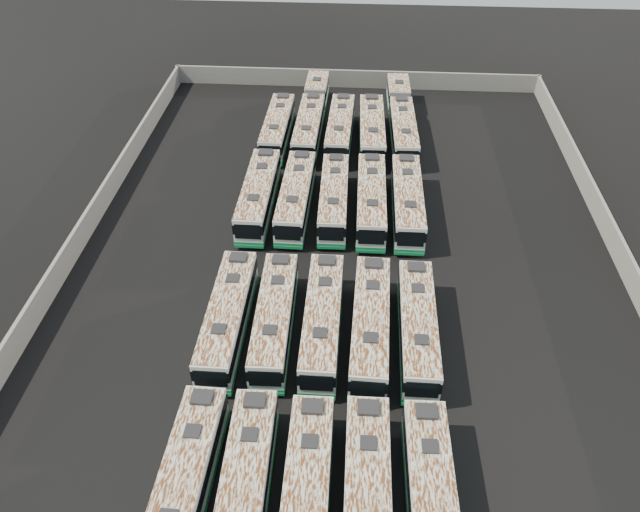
{
  "coord_description": "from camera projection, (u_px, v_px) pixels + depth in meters",
  "views": [
    {
      "loc": [
        0.65,
        -38.07,
        32.67
      ],
      "look_at": [
        -1.96,
        0.31,
        1.6
      ],
      "focal_mm": 35.0,
      "sensor_mm": 36.0,
      "label": 1
    }
  ],
  "objects": [
    {
      "name": "bus_front_center",
      "position": [
        306.0,
        498.0,
        33.31
      ],
      "size": [
        2.54,
        11.65,
        3.28
      ],
      "rotation": [
        0.0,
        0.0,
        0.01
      ],
      "color": "silver",
      "rests_on": "ground"
    },
    {
      "name": "ground",
      "position": [
        344.0,
        275.0,
        50.11
      ],
      "size": [
        140.0,
        140.0,
        0.0
      ],
      "primitive_type": "plane",
      "color": "black",
      "rests_on": "ground"
    },
    {
      "name": "bus_back_right",
      "position": [
        372.0,
        131.0,
        65.58
      ],
      "size": [
        2.79,
        12.05,
        3.38
      ],
      "rotation": [
        0.0,
        0.0,
        0.02
      ],
      "color": "silver",
      "rests_on": "ground"
    },
    {
      "name": "bus_front_left",
      "position": [
        245.0,
        490.0,
        33.65
      ],
      "size": [
        2.68,
        11.7,
        3.28
      ],
      "rotation": [
        0.0,
        0.0,
        0.02
      ],
      "color": "silver",
      "rests_on": "ground"
    },
    {
      "name": "bus_midfront_far_left",
      "position": [
        228.0,
        317.0,
        43.96
      ],
      "size": [
        2.52,
        11.73,
        3.3
      ],
      "rotation": [
        0.0,
        0.0,
        -0.0
      ],
      "color": "silver",
      "rests_on": "ground"
    },
    {
      "name": "bus_front_far_right",
      "position": [
        431.0,
        503.0,
        33.1
      ],
      "size": [
        2.67,
        11.58,
        3.25
      ],
      "rotation": [
        0.0,
        0.0,
        0.02
      ],
      "color": "silver",
      "rests_on": "ground"
    },
    {
      "name": "perimeter_wall",
      "position": [
        344.0,
        264.0,
        49.42
      ],
      "size": [
        45.2,
        73.2,
        2.2
      ],
      "color": "slate",
      "rests_on": "ground"
    },
    {
      "name": "bus_midfront_far_right",
      "position": [
        417.0,
        327.0,
        43.22
      ],
      "size": [
        2.51,
        11.53,
        3.24
      ],
      "rotation": [
        0.0,
        0.0,
        -0.01
      ],
      "color": "silver",
      "rests_on": "ground"
    },
    {
      "name": "bus_midback_far_left",
      "position": [
        259.0,
        195.0,
        56.04
      ],
      "size": [
        2.59,
        12.01,
        3.38
      ],
      "rotation": [
        0.0,
        0.0,
        -0.0
      ],
      "color": "silver",
      "rests_on": "ground"
    },
    {
      "name": "bus_midback_left",
      "position": [
        296.0,
        197.0,
        55.89
      ],
      "size": [
        2.72,
        11.86,
        3.33
      ],
      "rotation": [
        0.0,
        0.0,
        -0.02
      ],
      "color": "silver",
      "rests_on": "ground"
    },
    {
      "name": "bus_midfront_right",
      "position": [
        370.0,
        325.0,
        43.33
      ],
      "size": [
        2.81,
        11.9,
        3.34
      ],
      "rotation": [
        0.0,
        0.0,
        -0.03
      ],
      "color": "silver",
      "rests_on": "ground"
    },
    {
      "name": "bus_back_far_left",
      "position": [
        277.0,
        128.0,
        66.26
      ],
      "size": [
        2.59,
        11.52,
        3.24
      ],
      "rotation": [
        0.0,
        0.0,
        -0.01
      ],
      "color": "silver",
      "rests_on": "ground"
    },
    {
      "name": "bus_midback_center",
      "position": [
        334.0,
        198.0,
        55.77
      ],
      "size": [
        2.57,
        11.47,
        3.22
      ],
      "rotation": [
        0.0,
        0.0,
        0.01
      ],
      "color": "silver",
      "rests_on": "ground"
    },
    {
      "name": "bus_back_far_right",
      "position": [
        402.0,
        118.0,
        67.94
      ],
      "size": [
        2.93,
        18.12,
        3.28
      ],
      "rotation": [
        0.0,
        0.0,
        0.03
      ],
      "color": "silver",
      "rests_on": "ground"
    },
    {
      "name": "bus_back_center",
      "position": [
        340.0,
        129.0,
        65.96
      ],
      "size": [
        2.78,
        11.77,
        3.3
      ],
      "rotation": [
        0.0,
        0.0,
        -0.03
      ],
      "color": "silver",
      "rests_on": "ground"
    },
    {
      "name": "bus_back_left",
      "position": [
        312.0,
        115.0,
        68.46
      ],
      "size": [
        2.83,
        18.27,
        3.31
      ],
      "rotation": [
        0.0,
        0.0,
        -0.02
      ],
      "color": "silver",
      "rests_on": "ground"
    },
    {
      "name": "bus_midfront_left",
      "position": [
        275.0,
        318.0,
        43.92
      ],
      "size": [
        2.63,
        11.52,
        3.23
      ],
      "rotation": [
        0.0,
        0.0,
        0.02
      ],
      "color": "silver",
      "rests_on": "ground"
    },
    {
      "name": "bus_midback_far_right",
      "position": [
        407.0,
        201.0,
        55.26
      ],
      "size": [
        2.55,
        11.96,
        3.37
      ],
      "rotation": [
        0.0,
        0.0,
        0.0
      ],
      "color": "silver",
      "rests_on": "ground"
    },
    {
      "name": "bus_midfront_center",
      "position": [
        323.0,
        321.0,
        43.68
      ],
      "size": [
        2.5,
        11.71,
        3.3
      ],
      "rotation": [
        0.0,
        0.0,
        -0.0
      ],
      "color": "silver",
      "rests_on": "ground"
    },
    {
      "name": "bus_midback_right",
      "position": [
        371.0,
        200.0,
        55.46
      ],
      "size": [
        2.56,
        11.85,
        3.33
      ],
      "rotation": [
        0.0,
        0.0,
        0.0
      ],
      "color": "silver",
      "rests_on": "ground"
    },
    {
      "name": "bus_front_far_left",
      "position": [
        184.0,
        486.0,
        33.81
      ],
      "size": [
        2.71,
        11.74,
        3.29
      ],
      "rotation": [
        0.0,
        0.0,
        -0.02
      ],
      "color": "silver",
      "rests_on": "ground"
    },
    {
      "name": "bus_front_right",
      "position": [
        367.0,
        501.0,
        33.16
      ],
      "size": [
        2.57,
        11.81,
        3.32
      ],
      "rotation": [
        0.0,
        0.0,
        0.01
      ],
      "color": "silver",
      "rests_on": "ground"
    }
  ]
}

